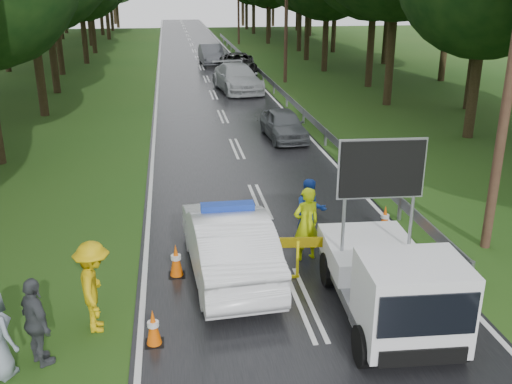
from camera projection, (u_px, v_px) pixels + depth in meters
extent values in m
plane|color=#1E4814|center=(304.00, 303.00, 11.97)|extent=(160.00, 160.00, 0.00)
cube|color=black|center=(207.00, 79.00, 39.81)|extent=(7.00, 140.00, 0.02)
cylinder|color=gray|center=(471.00, 276.00, 12.37)|extent=(0.12, 0.12, 0.70)
cube|color=gray|center=(259.00, 70.00, 40.15)|extent=(0.05, 60.00, 0.30)
cylinder|color=#41291E|center=(286.00, 5.00, 36.97)|extent=(0.24, 0.24, 10.00)
imported|color=white|center=(228.00, 243.00, 12.92)|extent=(1.99, 4.90, 1.58)
cube|color=#1938A5|center=(227.00, 207.00, 12.62)|extent=(1.21, 0.41, 0.16)
cube|color=gray|center=(381.00, 287.00, 11.63)|extent=(1.98, 3.84, 0.22)
cube|color=white|center=(370.00, 252.00, 12.34)|extent=(1.99, 2.24, 0.49)
cube|color=white|center=(411.00, 301.00, 9.91)|extent=(1.86, 1.52, 1.52)
cube|color=black|center=(428.00, 316.00, 9.17)|extent=(1.65, 0.12, 0.76)
cube|color=black|center=(382.00, 169.00, 11.31)|extent=(1.70, 0.20, 1.16)
cylinder|color=black|center=(364.00, 346.00, 9.92)|extent=(0.29, 0.76, 0.75)
cylinder|color=black|center=(457.00, 341.00, 10.08)|extent=(0.29, 0.76, 0.75)
cylinder|color=black|center=(328.00, 269.00, 12.59)|extent=(0.29, 0.76, 0.75)
cylinder|color=black|center=(403.00, 266.00, 12.75)|extent=(0.29, 0.76, 0.75)
cube|color=yellow|center=(277.00, 260.00, 12.80)|extent=(0.06, 0.06, 0.95)
cube|color=yellow|center=(298.00, 260.00, 12.82)|extent=(0.06, 0.06, 0.95)
cube|color=yellow|center=(360.00, 258.00, 12.87)|extent=(0.06, 0.06, 0.95)
cube|color=yellow|center=(381.00, 258.00, 12.89)|extent=(0.06, 0.06, 0.95)
cube|color=#F2CC00|center=(330.00, 242.00, 12.70)|extent=(2.46, 0.32, 0.24)
imported|color=#D1EF0D|center=(306.00, 224.00, 13.58)|extent=(0.77, 0.60, 1.85)
imported|color=#1C43B6|center=(310.00, 212.00, 14.51)|extent=(0.84, 0.66, 1.71)
imported|color=gold|center=(94.00, 287.00, 10.79)|extent=(0.79, 1.24, 1.83)
imported|color=#404348|center=(36.00, 322.00, 9.80)|extent=(0.90, 1.04, 1.67)
imported|color=#414549|center=(284.00, 124.00, 24.36)|extent=(1.72, 3.85, 1.29)
imported|color=#9CA0A3|center=(237.00, 78.00, 35.15)|extent=(3.02, 5.94, 1.65)
imported|color=black|center=(238.00, 64.00, 41.40)|extent=(2.98, 5.77, 1.55)
imported|color=#3D3F44|center=(211.00, 55.00, 46.76)|extent=(1.96, 5.03, 1.63)
cube|color=black|center=(154.00, 344.00, 10.61)|extent=(0.35, 0.35, 0.03)
cone|color=#ED5A07|center=(153.00, 327.00, 10.48)|extent=(0.29, 0.29, 0.72)
cube|color=black|center=(244.00, 263.00, 13.68)|extent=(0.30, 0.30, 0.03)
cone|color=#ED5A07|center=(244.00, 251.00, 13.57)|extent=(0.25, 0.25, 0.62)
cube|color=black|center=(307.00, 211.00, 16.78)|extent=(0.35, 0.35, 0.03)
cone|color=#ED5A07|center=(307.00, 199.00, 16.65)|extent=(0.29, 0.29, 0.72)
cube|color=black|center=(177.00, 275.00, 13.08)|extent=(0.38, 0.38, 0.03)
cone|color=#ED5A07|center=(176.00, 260.00, 12.95)|extent=(0.31, 0.31, 0.78)
cube|color=black|center=(384.00, 231.00, 15.41)|extent=(0.36, 0.36, 0.03)
cone|color=#ED5A07|center=(385.00, 218.00, 15.28)|extent=(0.30, 0.30, 0.74)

